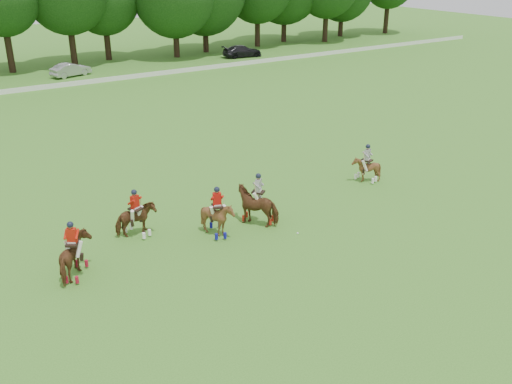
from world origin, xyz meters
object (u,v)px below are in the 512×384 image
polo_stripe_b (366,168)px  car_right (242,51)px  polo_red_a (75,257)px  polo_stripe_a (258,205)px  polo_red_c (218,218)px  polo_ball (298,233)px  car_mid (71,70)px  polo_red_b (136,220)px

polo_stripe_b → car_right: bearing=67.8°
car_right → polo_red_a: size_ratio=1.98×
polo_stripe_a → polo_red_c: bearing=-178.9°
polo_stripe_a → polo_ball: (0.83, -2.01, -0.88)m
car_right → polo_red_a: bearing=148.5°
car_mid → car_right: (20.60, 0.00, 0.01)m
polo_red_c → polo_stripe_b: 10.17m
polo_red_c → polo_stripe_a: bearing=1.1°
polo_ball → car_mid: bearing=87.4°
car_mid → polo_red_a: polo_red_a is taller
car_mid → polo_stripe_b: (5.22, -37.64, 0.09)m
polo_ball → polo_stripe_a: bearing=112.5°
polo_red_a → polo_red_b: polo_red_a is taller
car_right → polo_stripe_a: (-23.27, -38.69, 0.23)m
car_right → polo_red_a: polo_red_a is taller
polo_red_b → polo_red_a: bearing=-149.6°
car_right → polo_red_c: 46.37m
polo_red_a → polo_red_c: bearing=0.5°
polo_stripe_b → polo_ball: polo_stripe_b is taller
car_mid → polo_red_b: 37.66m
car_mid → polo_red_c: polo_red_c is taller
polo_red_a → polo_ball: 9.75m
polo_stripe_a → polo_red_b: bearing=160.5°
car_mid → polo_ball: (-1.83, -40.70, -0.63)m
polo_stripe_a → polo_stripe_b: size_ratio=1.15×
car_mid → car_right: bearing=-106.3°
car_mid → polo_stripe_b: polo_stripe_b is taller
car_mid → polo_stripe_a: polo_stripe_a is taller
car_right → polo_stripe_a: bearing=156.9°
polo_red_b → polo_ball: polo_red_b is taller
polo_stripe_b → polo_ball: (-7.05, -3.06, -0.72)m
car_mid → polo_stripe_a: bearing=159.8°
polo_red_b → polo_stripe_b: bearing=-3.6°
polo_red_c → polo_stripe_a: size_ratio=0.94×
polo_red_c → polo_stripe_b: bearing=6.2°
car_right → polo_stripe_a: polo_stripe_a is taller
polo_red_a → polo_red_c: (6.47, 0.05, -0.03)m
polo_stripe_a → polo_stripe_b: bearing=7.6°
car_mid → car_right: size_ratio=0.86×
polo_red_b → polo_red_c: 3.65m
polo_red_b → polo_stripe_b: 13.23m
polo_red_c → car_right: bearing=56.7°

